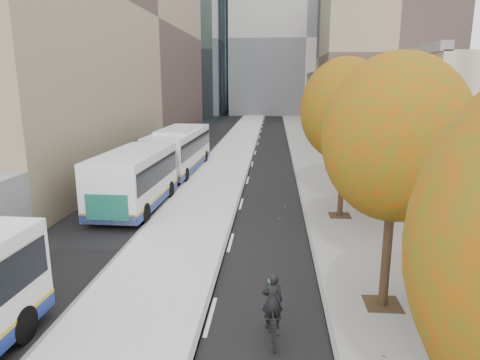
# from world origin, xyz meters

# --- Properties ---
(bus_platform) EXTENTS (4.25, 150.00, 0.15)m
(bus_platform) POSITION_xyz_m (-3.88, 35.00, 0.07)
(bus_platform) COLOR silver
(bus_platform) RESTS_ON ground
(sidewalk) EXTENTS (4.75, 150.00, 0.08)m
(sidewalk) POSITION_xyz_m (4.12, 35.00, 0.04)
(sidewalk) COLOR gray
(sidewalk) RESTS_ON ground
(building_tan) EXTENTS (18.00, 92.00, 8.00)m
(building_tan) POSITION_xyz_m (15.50, 64.00, 4.00)
(building_tan) COLOR gray
(building_tan) RESTS_ON ground
(building_midrise) EXTENTS (24.00, 46.00, 25.00)m
(building_midrise) POSITION_xyz_m (-22.50, 41.00, 12.50)
(building_midrise) COLOR gray
(building_midrise) RESTS_ON ground
(building_far_block) EXTENTS (30.00, 18.00, 30.00)m
(building_far_block) POSITION_xyz_m (6.00, 96.00, 15.00)
(building_far_block) COLOR #A4A097
(building_far_block) RESTS_ON ground
(tree_c) EXTENTS (4.20, 4.20, 7.28)m
(tree_c) POSITION_xyz_m (3.60, 13.00, 5.25)
(tree_c) COLOR black
(tree_c) RESTS_ON sidewalk
(tree_d) EXTENTS (4.40, 4.40, 7.60)m
(tree_d) POSITION_xyz_m (3.60, 22.00, 5.47)
(tree_d) COLOR black
(tree_d) RESTS_ON sidewalk
(bus_far) EXTENTS (3.26, 19.14, 3.18)m
(bus_far) POSITION_xyz_m (-7.16, 28.30, 1.74)
(bus_far) COLOR white
(bus_far) RESTS_ON ground
(cyclist) EXTENTS (0.64, 1.60, 1.99)m
(cyclist) POSITION_xyz_m (0.18, 10.89, 0.74)
(cyclist) COLOR black
(cyclist) RESTS_ON ground
(distant_car) EXTENTS (1.83, 3.87, 1.28)m
(distant_car) POSITION_xyz_m (-7.44, 42.05, 0.64)
(distant_car) COLOR white
(distant_car) RESTS_ON ground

